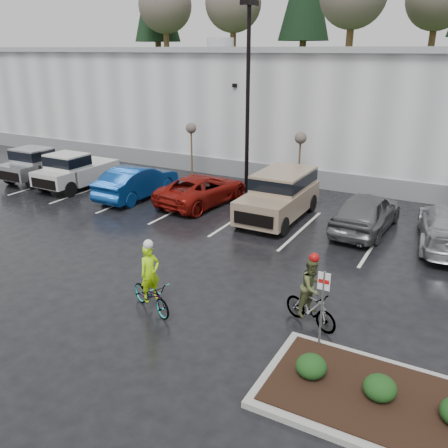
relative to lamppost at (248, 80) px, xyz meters
The scene contains 17 objects.
ground 13.87m from the lamppost, 71.57° to the right, with size 120.00×120.00×0.00m, color black.
warehouse 10.95m from the lamppost, 68.18° to the left, with size 60.50×15.50×7.20m.
wooded_ridge 33.35m from the lamppost, 83.09° to the left, with size 80.00×25.00×6.00m, color #2D421B.
lamppost is the anchor object (origin of this frame).
sapling_west 5.07m from the lamppost, 165.96° to the left, with size 0.60×0.60×3.20m.
sapling_mid 4.00m from the lamppost, 21.80° to the left, with size 0.60×0.60×3.20m.
shrub_a 16.15m from the lamppost, 58.39° to the right, with size 0.70×0.70×0.52m, color #173713.
shrub_b 16.94m from the lamppost, 53.84° to the right, with size 0.70×0.70×0.52m, color #173713.
fire_lane_sign 14.78m from the lamppost, 56.54° to the right, with size 0.30×0.05×2.20m.
pickup_silver 12.60m from the lamppost, 164.30° to the right, with size 2.10×5.20×1.96m, color #A5A8AD, non-canonical shape.
pickup_white 10.18m from the lamppost, 158.31° to the right, with size 2.10×5.20×1.96m, color beige, non-canonical shape.
car_blue 7.45m from the lamppost, 141.28° to the right, with size 1.73×4.95×1.63m, color navy.
car_red 5.80m from the lamppost, 108.99° to the right, with size 2.38×5.17×1.44m, color maroon.
suv_tan 6.43m from the lamppost, 45.63° to the right, with size 2.20×5.10×2.06m, color gray, non-canonical shape.
car_grey 8.84m from the lamppost, 22.00° to the right, with size 1.94×4.83×1.65m, color #5B5E60.
cyclist_hivis 13.49m from the lamppost, 76.39° to the right, with size 1.91×1.25×2.19m.
cyclist_olive 13.83m from the lamppost, 56.16° to the right, with size 1.71×1.05×2.15m.
Camera 1 is at (6.52, -9.70, 7.09)m, focal length 38.00 mm.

